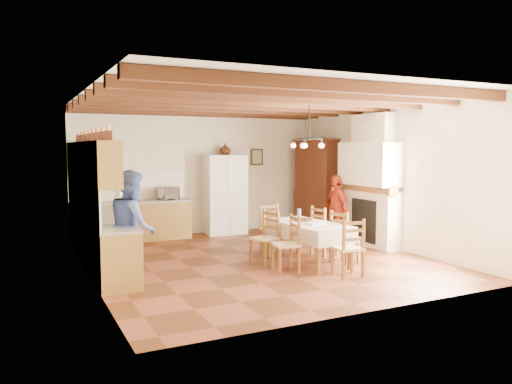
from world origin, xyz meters
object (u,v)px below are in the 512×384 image
(dining_table, at_px, (308,227))
(refrigerator, at_px, (224,194))
(chair_right_far, at_px, (324,231))
(chair_end_near, at_px, (348,247))
(chair_left_far, at_px, (264,237))
(chair_right_near, at_px, (345,237))
(person_woman_red, at_px, (336,209))
(chair_end_far, at_px, (272,228))
(chair_left_near, at_px, (286,244))
(person_woman_blue, at_px, (132,226))
(microwave, at_px, (169,193))
(hutch, at_px, (317,185))
(person_man, at_px, (122,223))

(dining_table, bearing_deg, refrigerator, 92.64)
(chair_right_far, distance_m, chair_end_near, 1.61)
(chair_left_far, relative_size, chair_right_near, 1.00)
(refrigerator, xyz_separation_m, person_woman_red, (1.77, -2.18, -0.21))
(chair_left_far, xyz_separation_m, chair_end_far, (0.59, 0.81, 0.00))
(chair_left_far, bearing_deg, person_woman_red, 97.14)
(chair_left_near, xyz_separation_m, chair_left_far, (-0.06, 0.67, 0.00))
(chair_left_far, height_order, person_woman_blue, person_woman_blue)
(person_woman_blue, height_order, microwave, person_woman_blue)
(chair_end_far, relative_size, microwave, 1.90)
(refrigerator, distance_m, chair_end_far, 2.53)
(chair_left_far, bearing_deg, person_woman_blue, -103.84)
(refrigerator, height_order, chair_left_far, refrigerator)
(microwave, bearing_deg, hutch, 2.60)
(chair_left_near, bearing_deg, chair_right_near, 101.72)
(chair_end_near, bearing_deg, chair_left_far, -53.75)
(chair_right_far, height_order, person_woman_blue, person_woman_blue)
(hutch, height_order, person_woman_blue, hutch)
(microwave, bearing_deg, chair_end_far, -45.93)
(microwave, bearing_deg, chair_end_near, -56.76)
(chair_left_far, distance_m, chair_right_far, 1.38)
(chair_left_far, height_order, chair_end_far, same)
(refrigerator, relative_size, hutch, 0.83)
(refrigerator, relative_size, chair_end_far, 1.99)
(chair_left_near, distance_m, microwave, 4.05)
(hutch, bearing_deg, chair_left_far, -145.49)
(refrigerator, xyz_separation_m, microwave, (-1.40, -0.06, 0.08))
(chair_left_near, relative_size, person_man, 0.59)
(chair_right_near, distance_m, chair_right_far, 0.72)
(dining_table, bearing_deg, chair_left_far, 157.76)
(chair_left_far, bearing_deg, chair_left_near, -13.20)
(dining_table, bearing_deg, person_man, 162.52)
(microwave, bearing_deg, chair_left_far, -61.99)
(person_woman_blue, bearing_deg, microwave, -18.42)
(refrigerator, bearing_deg, chair_end_near, -83.21)
(dining_table, distance_m, chair_right_near, 0.69)
(refrigerator, relative_size, chair_left_near, 1.99)
(chair_left_near, height_order, chair_right_near, same)
(chair_right_far, relative_size, person_man, 0.59)
(hutch, height_order, chair_end_far, hutch)
(chair_end_near, relative_size, chair_end_far, 1.00)
(refrigerator, xyz_separation_m, chair_left_near, (-0.51, -3.97, -0.48))
(dining_table, bearing_deg, chair_left_near, -151.06)
(chair_end_near, xyz_separation_m, person_man, (-3.20, 2.08, 0.33))
(person_man, bearing_deg, chair_left_near, -102.28)
(chair_left_far, height_order, microwave, microwave)
(chair_right_near, relative_size, person_man, 0.59)
(chair_end_far, bearing_deg, microwave, 126.89)
(person_man, relative_size, person_woman_blue, 0.92)
(chair_left_near, xyz_separation_m, chair_end_far, (0.53, 1.49, 0.00))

